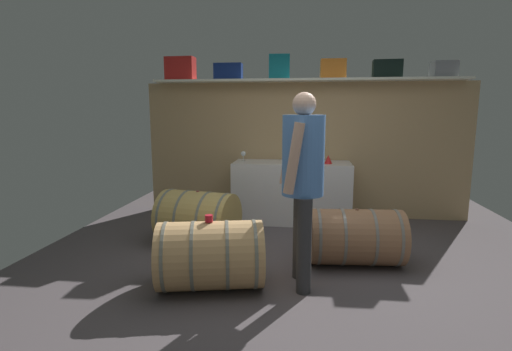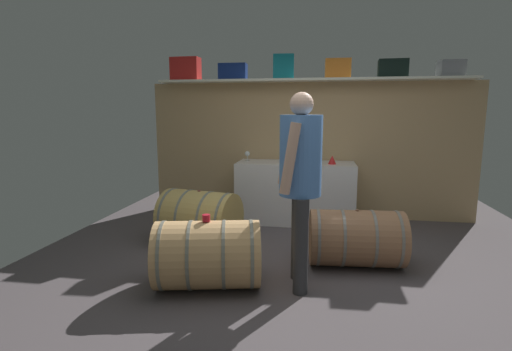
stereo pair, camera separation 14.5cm
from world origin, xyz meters
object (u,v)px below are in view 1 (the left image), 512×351
object	(u,v)px
toolcase_orange	(333,69)
winemaker_pouring	(303,170)
red_funnel	(328,159)
toolcase_black	(387,69)
toolcase_navy	(228,72)
work_cabinet	(291,192)
toolcase_red	(180,69)
wine_bottle_green	(309,152)
wine_barrel_near	(211,255)
toolcase_grey	(444,69)
wine_barrel_far	(356,237)
toolcase_teal	(279,67)
wine_barrel_flank	(198,218)
tasting_cup	(209,218)

from	to	relation	value
toolcase_orange	winemaker_pouring	size ratio (longest dim) A/B	0.20
red_funnel	toolcase_black	bearing A→B (deg)	21.92
toolcase_navy	work_cabinet	world-z (taller)	toolcase_navy
toolcase_navy	toolcase_red	bearing A→B (deg)	179.28
toolcase_orange	red_funnel	distance (m)	1.26
toolcase_red	wine_bottle_green	xyz separation A→B (m)	(1.88, 0.01, -1.19)
wine_bottle_green	wine_barrel_near	xyz separation A→B (m)	(-0.86, -2.44, -0.67)
toolcase_grey	work_cabinet	world-z (taller)	toolcase_grey
work_cabinet	toolcase_navy	bearing A→B (deg)	166.43
toolcase_navy	wine_barrel_far	distance (m)	2.99
toolcase_grey	wine_barrel_far	world-z (taller)	toolcase_grey
toolcase_red	red_funnel	world-z (taller)	toolcase_red
toolcase_teal	wine_bottle_green	bearing A→B (deg)	-2.03
toolcase_grey	work_cabinet	xyz separation A→B (m)	(-1.99, -0.23, -1.68)
toolcase_teal	wine_barrel_flank	world-z (taller)	toolcase_teal
toolcase_teal	wine_barrel_flank	distance (m)	2.43
toolcase_grey	red_funnel	world-z (taller)	toolcase_grey
winemaker_pouring	toolcase_navy	bearing A→B (deg)	18.20
toolcase_navy	work_cabinet	size ratio (longest dim) A/B	0.24
toolcase_grey	toolcase_orange	bearing A→B (deg)	177.59
toolcase_navy	winemaker_pouring	xyz separation A→B (m)	(1.10, -2.26, -1.06)
toolcase_grey	wine_barrel_near	world-z (taller)	toolcase_grey
red_funnel	winemaker_pouring	bearing A→B (deg)	-99.64
toolcase_orange	winemaker_pouring	xyz separation A→B (m)	(-0.38, -2.26, -1.08)
work_cabinet	winemaker_pouring	size ratio (longest dim) A/B	0.95
toolcase_black	toolcase_red	bearing A→B (deg)	-176.87
work_cabinet	wine_barrel_near	bearing A→B (deg)	-105.82
toolcase_navy	toolcase_teal	bearing A→B (deg)	-0.72
wine_barrel_flank	toolcase_black	bearing A→B (deg)	42.74
toolcase_navy	toolcase_teal	world-z (taller)	toolcase_teal
red_funnel	wine_barrel_near	world-z (taller)	red_funnel
wine_barrel_near	winemaker_pouring	world-z (taller)	winemaker_pouring
toolcase_black	tasting_cup	size ratio (longest dim) A/B	5.45
toolcase_orange	toolcase_grey	size ratio (longest dim) A/B	1.12
toolcase_red	toolcase_grey	xyz separation A→B (m)	(3.64, 0.00, -0.06)
toolcase_red	tasting_cup	xyz separation A→B (m)	(1.01, -2.43, -1.52)
toolcase_orange	toolcase_black	world-z (taller)	toolcase_orange
toolcase_teal	wine_barrel_far	world-z (taller)	toolcase_teal
toolcase_navy	wine_barrel_near	bearing A→B (deg)	-83.41
toolcase_navy	toolcase_black	world-z (taller)	toolcase_black
toolcase_grey	winemaker_pouring	bearing A→B (deg)	-131.41
wine_barrel_near	toolcase_teal	bearing A→B (deg)	67.84
toolcase_teal	winemaker_pouring	world-z (taller)	toolcase_teal
winemaker_pouring	wine_barrel_flank	bearing A→B (deg)	45.32
winemaker_pouring	toolcase_black	bearing A→B (deg)	-33.64
toolcase_grey	tasting_cup	xyz separation A→B (m)	(-2.62, -2.43, -1.47)
tasting_cup	wine_barrel_near	bearing A→B (deg)	-0.00
wine_barrel_far	wine_barrel_flank	world-z (taller)	wine_barrel_flank
work_cabinet	red_funnel	distance (m)	0.69
toolcase_navy	toolcase_grey	distance (m)	2.93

